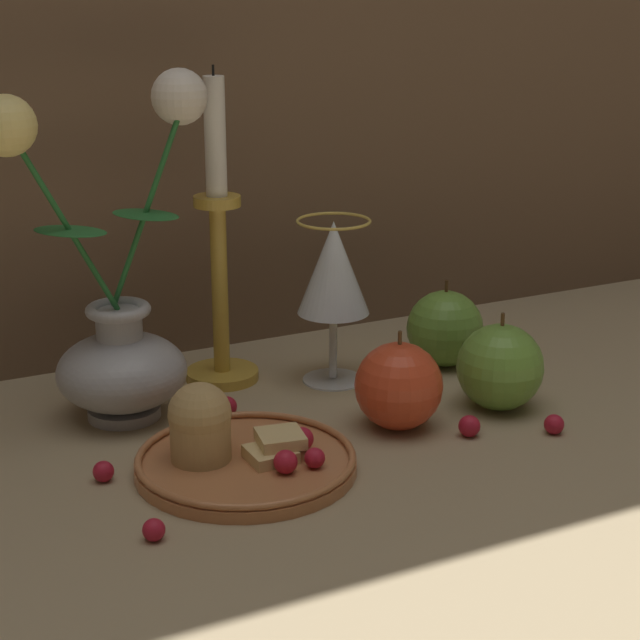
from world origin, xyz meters
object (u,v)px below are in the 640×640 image
at_px(vase, 117,321).
at_px(apple_beside_vase, 445,328).
at_px(apple_at_table_edge, 399,386).
at_px(wine_glass, 333,274).
at_px(plate_with_pastries, 235,450).
at_px(apple_near_glass, 500,367).
at_px(candlestick, 219,266).

relative_size(vase, apple_beside_vase, 3.40).
bearing_deg(apple_at_table_edge, wine_glass, 89.74).
height_order(plate_with_pastries, apple_at_table_edge, apple_at_table_edge).
relative_size(vase, wine_glass, 1.88).
relative_size(wine_glass, apple_near_glass, 1.77).
height_order(plate_with_pastries, wine_glass, wine_glass).
bearing_deg(apple_near_glass, apple_at_table_edge, 178.24).
relative_size(plate_with_pastries, wine_glass, 1.11).
height_order(apple_near_glass, apple_at_table_edge, apple_near_glass).
xyz_separation_m(wine_glass, apple_at_table_edge, (-0.00, -0.13, -0.07)).
height_order(vase, candlestick, vase).
bearing_deg(vase, apple_near_glass, -23.14).
height_order(wine_glass, apple_beside_vase, wine_glass).
height_order(wine_glass, apple_near_glass, wine_glass).
relative_size(vase, apple_near_glass, 3.33).
relative_size(candlestick, apple_near_glass, 3.31).
relative_size(candlestick, apple_at_table_edge, 3.39).
distance_m(plate_with_pastries, wine_glass, 0.24).
bearing_deg(apple_at_table_edge, apple_near_glass, -1.76).
bearing_deg(candlestick, wine_glass, -28.58).
height_order(apple_beside_vase, apple_at_table_edge, same).
xyz_separation_m(plate_with_pastries, apple_beside_vase, (0.29, 0.13, 0.02)).
relative_size(apple_near_glass, apple_at_table_edge, 1.02).
bearing_deg(vase, wine_glass, -1.61).
distance_m(wine_glass, apple_near_glass, 0.18).
bearing_deg(apple_near_glass, plate_with_pastries, -177.26).
xyz_separation_m(vase, plate_with_pastries, (0.05, -0.15, -0.07)).
relative_size(wine_glass, apple_beside_vase, 1.81).
bearing_deg(apple_at_table_edge, vase, 147.98).
bearing_deg(apple_beside_vase, apple_near_glass, -98.30).
distance_m(candlestick, apple_at_table_edge, 0.22).
relative_size(apple_beside_vase, apple_at_table_edge, 1.00).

